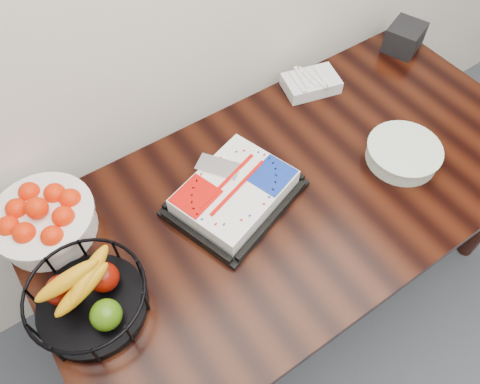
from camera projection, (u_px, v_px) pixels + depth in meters
table at (299, 200)px, 1.64m from camera, size 1.80×0.90×0.75m
cake_tray at (235, 193)px, 1.50m from camera, size 0.48×0.42×0.08m
tangerine_bowl at (42, 215)px, 1.40m from camera, size 0.31×0.31×0.20m
fruit_basket at (88, 298)px, 1.26m from camera, size 0.33×0.33×0.17m
plate_stack at (403, 153)px, 1.61m from camera, size 0.26×0.26×0.06m
fork_bag at (311, 83)px, 1.82m from camera, size 0.24×0.18×0.06m
napkin_box at (404, 38)px, 1.94m from camera, size 0.19×0.17×0.11m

